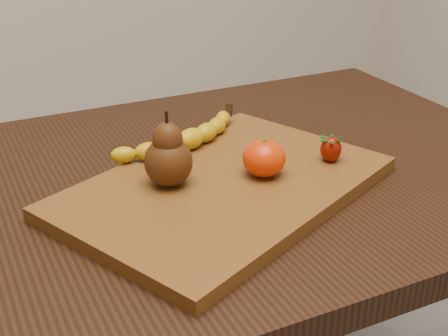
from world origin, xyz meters
name	(u,v)px	position (x,y,z in m)	size (l,w,h in m)	color
table	(226,225)	(0.00, 0.00, 0.66)	(1.00, 0.70, 0.76)	black
cutting_board	(224,187)	(-0.04, -0.07, 0.77)	(0.45, 0.30, 0.02)	brown
banana	(191,139)	(-0.03, 0.05, 0.80)	(0.21, 0.05, 0.03)	#D2A809
pear	(168,149)	(-0.11, -0.04, 0.83)	(0.07, 0.07, 0.10)	#48230B
mandarin	(264,158)	(0.02, -0.08, 0.81)	(0.06, 0.06, 0.05)	red
strawberry	(331,148)	(0.13, -0.08, 0.80)	(0.03, 0.03, 0.04)	#810F03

